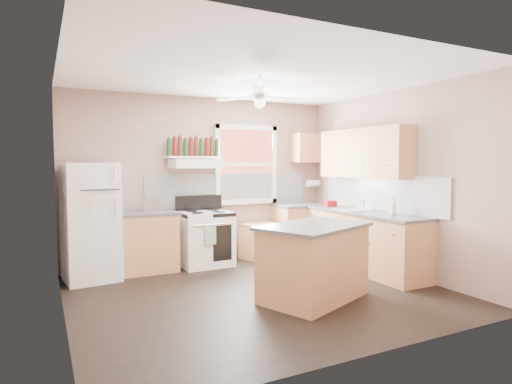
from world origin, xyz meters
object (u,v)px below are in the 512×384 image
toaster (153,205)px  stove (206,239)px  island (314,263)px  cart (258,241)px  refrigerator (91,222)px

toaster → stove: bearing=12.1°
toaster → island: toaster is taller
cart → toaster: bearing=160.5°
refrigerator → cart: bearing=-2.6°
island → stove: bearing=83.1°
refrigerator → toaster: 0.94m
refrigerator → island: 3.12m
toaster → island: (1.38, -2.25, -0.56)m
toaster → cart: 1.93m
toaster → refrigerator: bearing=-151.2°
refrigerator → cart: refrigerator is taller
toaster → stove: 0.98m
refrigerator → toaster: bearing=3.9°
toaster → island: bearing=-40.2°
refrigerator → stove: size_ratio=1.90×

